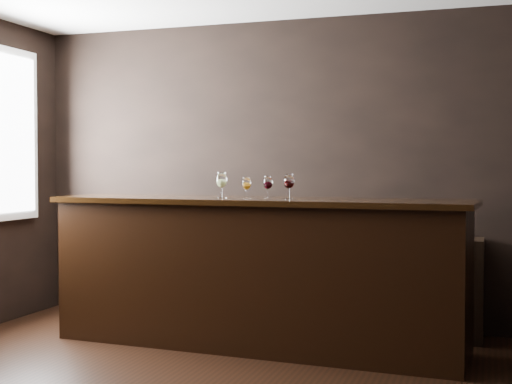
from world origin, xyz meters
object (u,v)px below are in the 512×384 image
(glass_red_a, at_px, (268,183))
(glass_red_b, at_px, (289,182))
(back_bar_shelf, at_px, (343,283))
(bar_counter, at_px, (256,275))
(glass_amber, at_px, (247,184))
(glass_white, at_px, (222,181))

(glass_red_a, bearing_deg, glass_red_b, -19.71)
(back_bar_shelf, xyz_separation_m, glass_red_b, (-0.27, -0.78, 0.90))
(bar_counter, distance_m, glass_red_b, 0.80)
(bar_counter, xyz_separation_m, back_bar_shelf, (0.55, 0.75, -0.15))
(glass_amber, bearing_deg, glass_red_b, -9.13)
(bar_counter, height_order, glass_white, glass_white)
(glass_amber, bearing_deg, bar_counter, -16.49)
(glass_red_a, relative_size, glass_red_b, 0.92)
(back_bar_shelf, relative_size, glass_amber, 14.05)
(glass_white, relative_size, glass_red_b, 1.05)
(glass_white, bearing_deg, back_bar_shelf, 43.10)
(glass_white, bearing_deg, glass_amber, 16.95)
(back_bar_shelf, relative_size, glass_red_b, 11.98)
(glass_amber, xyz_separation_m, glass_red_b, (0.37, -0.06, 0.02))
(back_bar_shelf, distance_m, glass_red_b, 1.22)
(glass_white, xyz_separation_m, glass_amber, (0.19, 0.06, -0.03))
(glass_white, xyz_separation_m, glass_red_b, (0.56, -0.00, -0.01))
(bar_counter, distance_m, back_bar_shelf, 0.94)
(glass_red_a, bearing_deg, back_bar_shelf, 56.87)
(back_bar_shelf, relative_size, glass_red_a, 13.08)
(glass_white, height_order, glass_red_b, glass_white)
(glass_white, xyz_separation_m, glass_red_a, (0.37, 0.07, -0.02))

